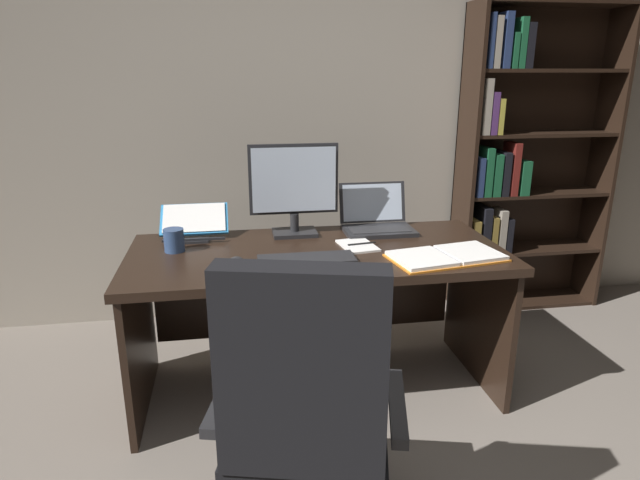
{
  "coord_description": "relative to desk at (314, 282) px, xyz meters",
  "views": [
    {
      "loc": [
        -0.45,
        -1.07,
        1.53
      ],
      "look_at": [
        -0.07,
        1.25,
        0.79
      ],
      "focal_mm": 30.53,
      "sensor_mm": 36.0,
      "label": 1
    }
  ],
  "objects": [
    {
      "name": "wall_back",
      "position": [
        0.07,
        0.96,
        0.72
      ],
      "size": [
        5.12,
        0.12,
        2.52
      ],
      "primitive_type": "cube",
      "color": "#A89E8E",
      "rests_on": "ground"
    },
    {
      "name": "desk",
      "position": [
        0.0,
        0.0,
        0.0
      ],
      "size": [
        1.73,
        0.79,
        0.73
      ],
      "color": "black",
      "rests_on": "ground"
    },
    {
      "name": "bookshelf",
      "position": [
        1.43,
        0.75,
        0.43
      ],
      "size": [
        0.98,
        0.28,
        1.92
      ],
      "color": "black",
      "rests_on": "ground"
    },
    {
      "name": "office_chair",
      "position": [
        -0.19,
        -1.03,
        -0.1
      ],
      "size": [
        0.69,
        0.6,
        1.04
      ],
      "rotation": [
        0.0,
        0.0,
        -0.25
      ],
      "color": "#232326",
      "rests_on": "ground"
    },
    {
      "name": "monitor",
      "position": [
        -0.07,
        0.19,
        0.42
      ],
      "size": [
        0.44,
        0.16,
        0.46
      ],
      "color": "#232326",
      "rests_on": "desk"
    },
    {
      "name": "laptop",
      "position": [
        0.36,
        0.19,
        0.24
      ],
      "size": [
        0.36,
        0.29,
        0.23
      ],
      "color": "#232326",
      "rests_on": "desk"
    },
    {
      "name": "keyboard",
      "position": [
        -0.07,
        -0.25,
        0.21
      ],
      "size": [
        0.42,
        0.15,
        0.02
      ],
      "primitive_type": "cube",
      "color": "#232326",
      "rests_on": "desk"
    },
    {
      "name": "computer_mouse",
      "position": [
        -0.37,
        -0.25,
        0.21
      ],
      "size": [
        0.06,
        0.1,
        0.04
      ],
      "primitive_type": "ellipsoid",
      "color": "#232326",
      "rests_on": "desk"
    },
    {
      "name": "reading_stand_with_book",
      "position": [
        -0.57,
        0.24,
        0.27
      ],
      "size": [
        0.33,
        0.24,
        0.15
      ],
      "color": "#232326",
      "rests_on": "desk"
    },
    {
      "name": "open_binder",
      "position": [
        0.54,
        -0.3,
        0.2
      ],
      "size": [
        0.53,
        0.34,
        0.02
      ],
      "rotation": [
        0.0,
        0.0,
        0.17
      ],
      "color": "orange",
      "rests_on": "desk"
    },
    {
      "name": "notepad",
      "position": [
        0.2,
        -0.06,
        0.2
      ],
      "size": [
        0.18,
        0.23,
        0.01
      ],
      "primitive_type": "cube",
      "rotation": [
        0.0,
        0.0,
        0.15
      ],
      "color": "white",
      "rests_on": "desk"
    },
    {
      "name": "pen",
      "position": [
        0.22,
        -0.06,
        0.21
      ],
      "size": [
        0.14,
        0.03,
        0.01
      ],
      "primitive_type": "cylinder",
      "rotation": [
        0.0,
        1.57,
        0.15
      ],
      "color": "black",
      "rests_on": "notepad"
    },
    {
      "name": "coffee_mug",
      "position": [
        -0.65,
        0.01,
        0.25
      ],
      "size": [
        0.09,
        0.09,
        0.11
      ],
      "primitive_type": "cylinder",
      "color": "#334C7A",
      "rests_on": "desk"
    }
  ]
}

